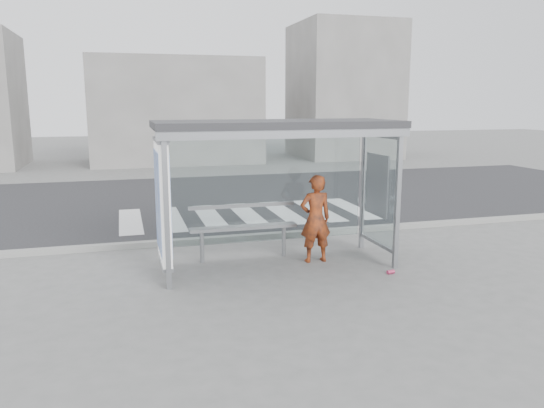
{
  "coord_description": "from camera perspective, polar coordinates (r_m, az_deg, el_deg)",
  "views": [
    {
      "loc": [
        -2.62,
        -8.89,
        2.94
      ],
      "look_at": [
        -0.04,
        0.2,
        1.11
      ],
      "focal_mm": 35.0,
      "sensor_mm": 36.0,
      "label": 1
    }
  ],
  "objects": [
    {
      "name": "bench",
      "position": [
        9.98,
        -3.09,
        -2.53
      ],
      "size": [
        2.04,
        0.25,
        1.05
      ],
      "color": "gray",
      "rests_on": "ground"
    },
    {
      "name": "building_right",
      "position": [
        29.29,
        7.69,
        11.94
      ],
      "size": [
        5.0,
        5.0,
        7.0
      ],
      "primitive_type": "cube",
      "color": "slate",
      "rests_on": "ground"
    },
    {
      "name": "road",
      "position": [
        16.37,
        -6.38,
        0.54
      ],
      "size": [
        30.0,
        10.0,
        0.01
      ],
      "primitive_type": "cube",
      "color": "black",
      "rests_on": "ground"
    },
    {
      "name": "soda_can",
      "position": [
        9.49,
        12.65,
        -7.15
      ],
      "size": [
        0.14,
        0.09,
        0.07
      ],
      "primitive_type": "cylinder",
      "rotation": [
        0.0,
        1.57,
        0.14
      ],
      "color": "#DC406F",
      "rests_on": "ground"
    },
    {
      "name": "building_center",
      "position": [
        27.02,
        -10.44,
        9.83
      ],
      "size": [
        8.0,
        5.0,
        5.0
      ],
      "primitive_type": "cube",
      "color": "slate",
      "rests_on": "ground"
    },
    {
      "name": "crosswalk",
      "position": [
        14.05,
        -2.67,
        -1.13
      ],
      "size": [
        6.55,
        3.0,
        0.0
      ],
      "color": "silver",
      "rests_on": "ground"
    },
    {
      "name": "bus_shelter",
      "position": [
        9.27,
        -1.74,
        5.02
      ],
      "size": [
        4.25,
        1.65,
        2.62
      ],
      "color": "gray",
      "rests_on": "ground"
    },
    {
      "name": "ground",
      "position": [
        9.72,
        0.55,
        -6.66
      ],
      "size": [
        80.0,
        80.0,
        0.0
      ],
      "primitive_type": "plane",
      "color": "#626260",
      "rests_on": "ground"
    },
    {
      "name": "curb",
      "position": [
        11.51,
        -2.19,
        -3.55
      ],
      "size": [
        30.0,
        0.18,
        0.12
      ],
      "primitive_type": "cube",
      "color": "gray",
      "rests_on": "ground"
    },
    {
      "name": "person",
      "position": [
        9.81,
        4.7,
        -1.59
      ],
      "size": [
        0.6,
        0.4,
        1.64
      ],
      "primitive_type": "imported",
      "rotation": [
        0.0,
        0.0,
        3.15
      ],
      "color": "orange",
      "rests_on": "ground"
    }
  ]
}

